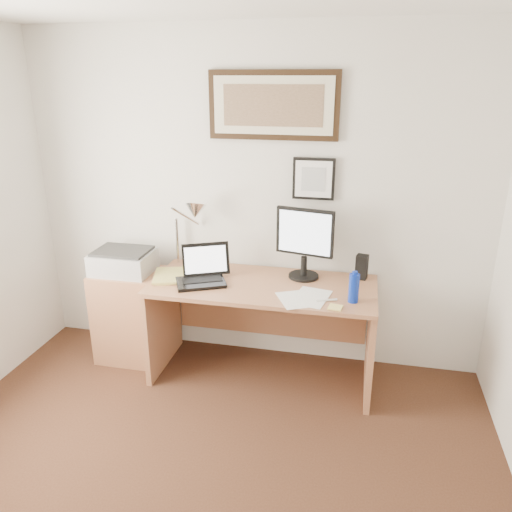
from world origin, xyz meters
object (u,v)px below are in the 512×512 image
(side_cabinet, at_px, (131,315))
(printer, at_px, (123,261))
(book, at_px, (154,276))
(lcd_monitor, at_px, (305,240))
(desk, at_px, (265,309))
(water_bottle, at_px, (354,288))
(laptop, at_px, (203,274))

(side_cabinet, height_order, printer, printer)
(book, distance_m, printer, 0.32)
(book, relative_size, lcd_monitor, 0.59)
(side_cabinet, relative_size, book, 2.38)
(side_cabinet, relative_size, desk, 0.46)
(printer, bearing_deg, book, -19.98)
(water_bottle, xyz_separation_m, book, (-1.44, 0.11, -0.09))
(laptop, xyz_separation_m, printer, (-0.66, 0.10, 0.01))
(water_bottle, xyz_separation_m, lcd_monitor, (-0.37, 0.34, 0.19))
(water_bottle, bearing_deg, laptop, 173.73)
(lcd_monitor, bearing_deg, side_cabinet, -174.57)
(lcd_monitor, bearing_deg, laptop, -162.17)
(side_cabinet, height_order, lcd_monitor, lcd_monitor)
(desk, distance_m, laptop, 0.54)
(water_bottle, distance_m, lcd_monitor, 0.54)
(laptop, xyz_separation_m, lcd_monitor, (0.70, 0.22, 0.23))
(side_cabinet, distance_m, desk, 1.08)
(side_cabinet, height_order, water_bottle, water_bottle)
(book, xyz_separation_m, desk, (0.80, 0.14, -0.25))
(laptop, height_order, printer, laptop)
(desk, distance_m, lcd_monitor, 0.60)
(water_bottle, xyz_separation_m, laptop, (-1.07, 0.12, -0.04))
(book, bearing_deg, lcd_monitor, 12.40)
(book, relative_size, desk, 0.19)
(side_cabinet, distance_m, lcd_monitor, 1.51)
(side_cabinet, bearing_deg, water_bottle, -7.14)
(lcd_monitor, bearing_deg, book, -167.60)
(water_bottle, bearing_deg, lcd_monitor, 137.24)
(printer, bearing_deg, desk, 1.93)
(water_bottle, height_order, lcd_monitor, lcd_monitor)
(water_bottle, height_order, desk, water_bottle)
(desk, xyz_separation_m, lcd_monitor, (0.27, 0.09, 0.53))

